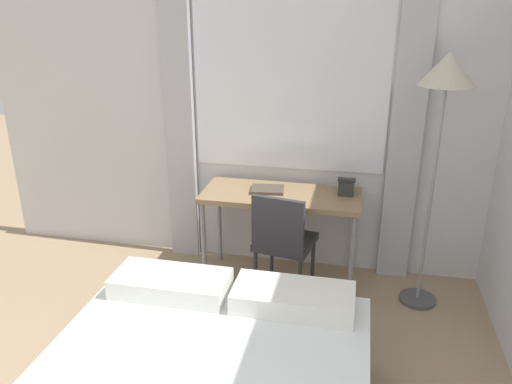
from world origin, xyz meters
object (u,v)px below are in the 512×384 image
desk_chair (283,239)px  standing_lamp (445,91)px  telephone (346,187)px  desk (281,201)px  book (267,189)px

desk_chair → standing_lamp: bearing=20.3°
desk_chair → telephone: size_ratio=5.99×
desk → standing_lamp: 1.40m
telephone → book: telephone is taller
standing_lamp → telephone: bearing=161.7°
desk → telephone: telephone is taller
book → desk: bearing=-12.3°
desk_chair → book: bearing=129.9°
desk → standing_lamp: (1.07, -0.10, 0.90)m
desk_chair → book: size_ratio=3.19×
desk_chair → desk: bearing=112.9°
standing_lamp → telephone: (-0.59, 0.19, -0.77)m
desk → telephone: size_ratio=8.38×
standing_lamp → telephone: 0.99m
desk_chair → standing_lamp: (1.01, 0.18, 1.07)m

